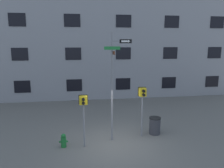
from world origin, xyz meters
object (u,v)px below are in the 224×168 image
(fire_hydrant, at_px, (64,141))
(pedestrian_signal_left, at_px, (83,106))
(street_sign_pole, at_px, (113,80))
(pedestrian_signal_right, at_px, (142,98))
(trash_bin, at_px, (155,126))

(fire_hydrant, bearing_deg, pedestrian_signal_left, -5.37)
(street_sign_pole, bearing_deg, pedestrian_signal_right, 8.34)
(pedestrian_signal_left, distance_m, trash_bin, 4.03)
(pedestrian_signal_right, height_order, trash_bin, pedestrian_signal_right)
(pedestrian_signal_right, relative_size, fire_hydrant, 3.94)
(pedestrian_signal_right, bearing_deg, street_sign_pole, -171.66)
(street_sign_pole, bearing_deg, trash_bin, 10.61)
(pedestrian_signal_left, height_order, trash_bin, pedestrian_signal_left)
(pedestrian_signal_right, bearing_deg, pedestrian_signal_left, -166.32)
(pedestrian_signal_left, xyz_separation_m, trash_bin, (3.65, 0.90, -1.47))
(fire_hydrant, distance_m, trash_bin, 4.65)
(pedestrian_signal_left, relative_size, pedestrian_signal_right, 0.95)
(street_sign_pole, relative_size, pedestrian_signal_left, 2.14)
(street_sign_pole, height_order, fire_hydrant, street_sign_pole)
(pedestrian_signal_left, xyz_separation_m, fire_hydrant, (-0.93, 0.09, -1.60))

